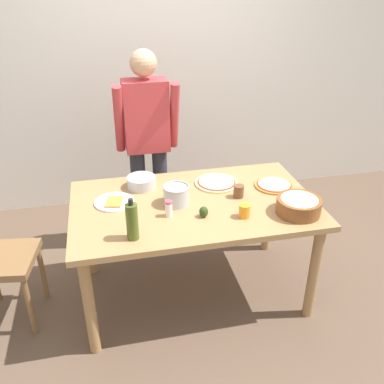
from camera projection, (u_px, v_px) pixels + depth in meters
name	position (u px, v px, depth m)	size (l,w,h in m)	color
ground	(193.00, 291.00, 3.13)	(8.00, 8.00, 0.00)	brown
wall_back	(156.00, 68.00, 3.89)	(5.60, 0.10, 2.60)	silver
dining_table	(194.00, 214.00, 2.81)	(1.60, 0.96, 0.76)	#A37A4C
person_cook	(147.00, 139.00, 3.30)	(0.49, 0.25, 1.62)	#2D2D38
pizza_raw_on_board	(216.00, 183.00, 3.00)	(0.31, 0.31, 0.02)	beige
pizza_cooked_on_tray	(274.00, 185.00, 2.97)	(0.28, 0.28, 0.02)	#C67A33
plate_with_slice	(114.00, 202.00, 2.76)	(0.26, 0.26, 0.02)	white
popcorn_bowl	(299.00, 204.00, 2.62)	(0.28, 0.28, 0.11)	brown
mixing_bowl_steel	(141.00, 182.00, 2.94)	(0.20, 0.20, 0.08)	#B7B7BC
olive_oil_bottle	(132.00, 221.00, 2.35)	(0.07, 0.07, 0.26)	#47561E
steel_pot	(176.00, 195.00, 2.72)	(0.17, 0.17, 0.13)	#B7B7BC
cup_orange	(244.00, 211.00, 2.59)	(0.07, 0.07, 0.09)	orange
cup_small_brown	(239.00, 191.00, 2.82)	(0.07, 0.07, 0.09)	brown
salt_shaker	(169.00, 208.00, 2.59)	(0.04, 0.04, 0.11)	white
avocado	(204.00, 212.00, 2.59)	(0.06, 0.06, 0.07)	#2D4219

